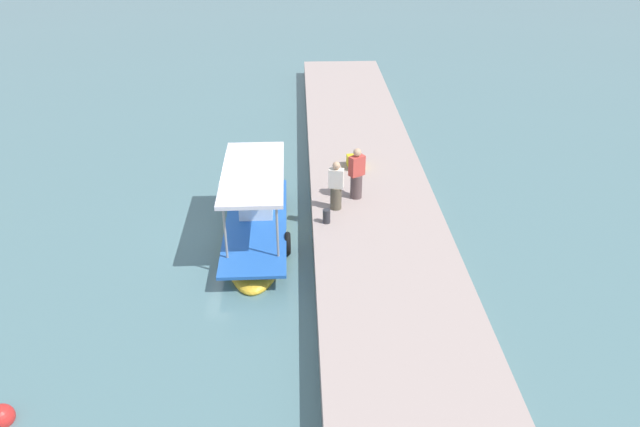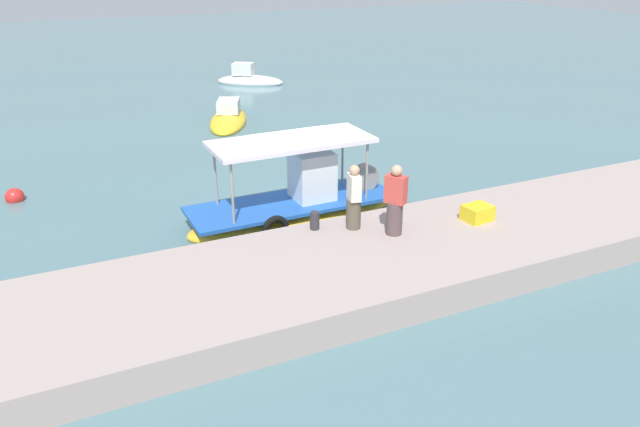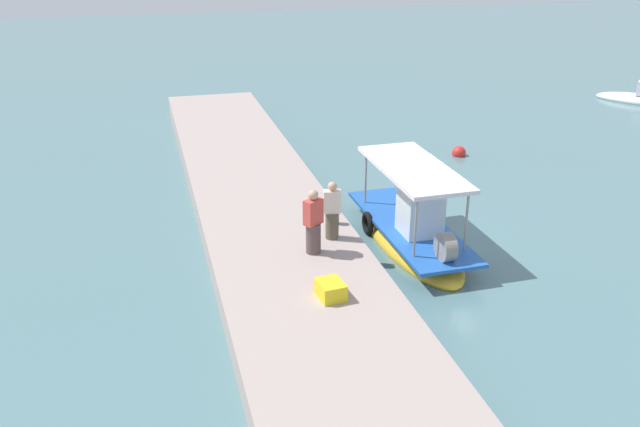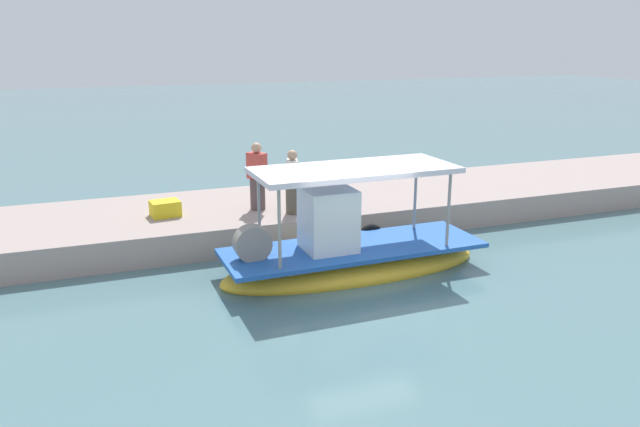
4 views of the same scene
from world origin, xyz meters
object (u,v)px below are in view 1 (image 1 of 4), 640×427
fisherman_near_bollard (336,188)px  mooring_bollard (327,216)px  marker_buoy (1,417)px  fisherman_by_crate (357,176)px  cargo_crate (356,162)px  main_fishing_boat (257,225)px

fisherman_near_bollard → mooring_bollard: (-0.92, 0.35, -0.53)m
mooring_bollard → marker_buoy: bearing=133.2°
fisherman_near_bollard → fisherman_by_crate: fisherman_by_crate is taller
fisherman_by_crate → cargo_crate: fisherman_by_crate is taller
fisherman_by_crate → marker_buoy: 12.16m
marker_buoy → fisherman_by_crate: bearing=-44.5°
main_fishing_boat → fisherman_near_bollard: 2.86m
main_fishing_boat → fisherman_near_bollard: (0.48, -2.60, 1.07)m
cargo_crate → fisherman_near_bollard: bearing=163.5°
fisherman_near_bollard → marker_buoy: (-7.86, 7.74, -1.39)m
fisherman_near_bollard → marker_buoy: fisherman_near_bollard is taller
main_fishing_boat → cargo_crate: size_ratio=8.70×
fisherman_near_bollard → cargo_crate: bearing=-16.5°
main_fishing_boat → mooring_bollard: 2.36m
main_fishing_boat → cargo_crate: (3.63, -3.54, 0.51)m
main_fishing_boat → cargo_crate: bearing=-44.3°
fisherman_by_crate → mooring_bollard: (-1.66, 1.08, -0.59)m
main_fishing_boat → fisherman_by_crate: size_ratio=3.48×
main_fishing_boat → marker_buoy: (-7.38, 5.13, -0.32)m
cargo_crate → mooring_bollard: bearing=162.5°
mooring_bollard → marker_buoy: (-6.94, 7.39, -0.86)m
main_fishing_boat → mooring_bollard: (-0.44, -2.25, 0.54)m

